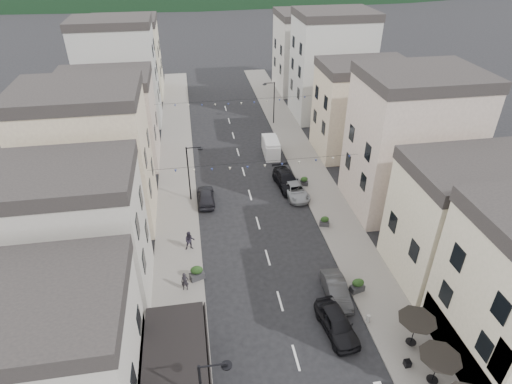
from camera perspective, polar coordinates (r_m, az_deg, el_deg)
sidewalk_left at (r=49.39m, az=-10.51°, el=2.61°), size 4.00×76.00×0.12m
sidewalk_right at (r=51.02m, az=6.55°, el=3.98°), size 4.00×76.00×0.12m
boutique_building at (r=27.59m, az=-28.82°, el=-19.66°), size 12.00×8.00×8.00m
boutique_awning at (r=26.45m, az=-10.19°, el=-20.64°), size 3.77×7.50×3.28m
buildings_row_left at (r=52.85m, az=-18.91°, el=10.69°), size 10.20×54.16×14.00m
buildings_row_right at (r=54.69m, az=12.96°, el=12.52°), size 10.20×54.16×14.50m
cafe_terrace at (r=28.90m, az=23.24°, el=-19.89°), size 2.50×8.10×2.53m
streetlamp_left_far at (r=42.34m, az=-8.67°, el=3.15°), size 1.70×0.56×6.00m
streetlamp_right_far at (r=59.84m, az=2.17°, el=12.33°), size 1.70×0.56×6.00m
bollards at (r=29.36m, az=5.65°, el=-21.40°), size 11.66×10.26×0.60m
bunting_near at (r=38.28m, az=0.03°, el=3.57°), size 19.00×0.28×0.62m
bunting_far at (r=52.75m, az=-2.85°, el=11.80°), size 19.00×0.28×0.62m
parked_car_a at (r=31.13m, az=10.73°, el=-16.79°), size 2.37×4.74×1.55m
parked_car_b at (r=33.39m, az=10.65°, el=-12.75°), size 1.62×4.27×1.39m
parked_car_c at (r=44.30m, az=5.25°, el=0.22°), size 2.49×4.74×1.27m
parked_car_d at (r=45.72m, az=4.14°, el=1.55°), size 2.64×5.44×1.52m
parked_car_e at (r=43.31m, az=-6.71°, el=-0.56°), size 1.76×4.24×1.44m
delivery_van at (r=52.16m, az=2.01°, el=6.04°), size 1.94×4.45×2.10m
pedestrian_a at (r=33.63m, az=-9.46°, el=-11.71°), size 0.60×0.42×1.57m
pedestrian_b at (r=37.18m, az=-8.83°, el=-6.43°), size 0.91×0.72×1.79m
planter_la at (r=30.86m, az=-11.82°, el=-17.70°), size 1.11×0.62×1.23m
planter_lb at (r=34.47m, az=-7.89°, el=-10.62°), size 1.26×0.96×1.25m
planter_ra at (r=34.10m, az=13.40°, el=-12.01°), size 1.18×0.84×1.19m
planter_rb at (r=40.17m, az=9.12°, el=-3.88°), size 1.01×0.75×1.01m
planter_rc at (r=46.09m, az=6.42°, el=1.47°), size 1.00×0.78×0.99m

